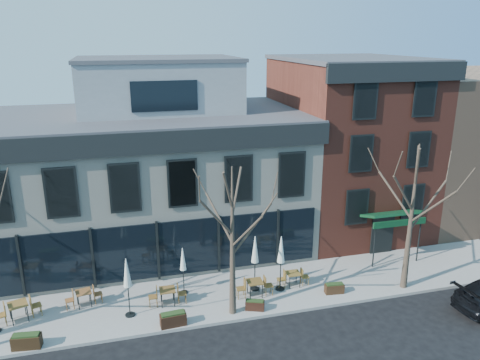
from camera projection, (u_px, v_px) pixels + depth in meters
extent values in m
plane|color=black|center=(160.00, 283.00, 24.60)|extent=(120.00, 120.00, 0.00)
cube|color=gray|center=(229.00, 294.00, 23.39)|extent=(33.50, 4.70, 0.15)
cube|color=beige|center=(148.00, 183.00, 28.03)|extent=(18.00, 10.00, 8.00)
cube|color=#47474C|center=(144.00, 115.00, 26.83)|extent=(18.30, 10.30, 0.30)
cube|color=black|center=(152.00, 143.00, 22.25)|extent=(18.30, 0.25, 1.10)
cube|color=black|center=(158.00, 250.00, 23.98)|extent=(17.20, 0.12, 3.00)
cube|color=gray|center=(158.00, 86.00, 27.54)|extent=(9.00, 6.50, 3.00)
cube|color=brown|center=(347.00, 146.00, 30.79)|extent=(8.00, 10.00, 11.00)
cube|color=#47474C|center=(353.00, 59.00, 29.15)|extent=(8.20, 10.20, 0.25)
cube|color=black|center=(399.00, 72.00, 24.55)|extent=(8.20, 0.25, 1.00)
cube|color=#0C351A|center=(392.00, 214.00, 26.16)|extent=(3.20, 1.66, 0.67)
cube|color=black|center=(382.00, 235.00, 27.39)|extent=(1.40, 0.10, 2.50)
cube|color=#8C664C|center=(463.00, 141.00, 34.32)|extent=(12.00, 12.00, 10.00)
cone|color=#382B21|center=(232.00, 243.00, 20.65)|extent=(0.34, 0.34, 7.04)
cylinder|color=#382B21|center=(252.00, 229.00, 20.89)|extent=(2.00, 0.46, 2.21)
cylinder|color=#382B21|center=(219.00, 218.00, 21.08)|extent=(0.93, 1.84, 1.91)
cylinder|color=#382B21|center=(217.00, 218.00, 19.81)|extent=(1.61, 0.68, 1.97)
cylinder|color=#382B21|center=(246.00, 232.00, 19.71)|extent=(0.93, 1.83, 2.03)
cone|color=#382B21|center=(411.00, 219.00, 22.81)|extent=(0.34, 0.34, 7.48)
cylinder|color=#382B21|center=(428.00, 205.00, 23.06)|extent=(2.12, 0.48, 2.35)
cylinder|color=#382B21|center=(395.00, 195.00, 23.26)|extent=(0.98, 1.94, 2.03)
cylinder|color=#382B21|center=(403.00, 194.00, 21.91)|extent=(1.71, 0.71, 2.09)
cylinder|color=#382B21|center=(433.00, 207.00, 21.81)|extent=(0.98, 1.94, 2.16)
cube|color=brown|center=(17.00, 304.00, 20.85)|extent=(1.00, 1.00, 0.05)
cylinder|color=black|center=(12.00, 318.00, 20.56)|extent=(0.05, 0.05, 0.81)
cylinder|color=black|center=(28.00, 313.00, 20.89)|extent=(0.05, 0.05, 0.81)
cylinder|color=black|center=(10.00, 311.00, 21.06)|extent=(0.05, 0.05, 0.81)
cylinder|color=black|center=(25.00, 307.00, 21.40)|extent=(0.05, 0.05, 0.81)
cube|color=brown|center=(83.00, 292.00, 22.05)|extent=(0.81, 0.81, 0.04)
cylinder|color=black|center=(79.00, 303.00, 21.80)|extent=(0.04, 0.04, 0.71)
cylinder|color=black|center=(91.00, 300.00, 22.03)|extent=(0.04, 0.04, 0.71)
cylinder|color=black|center=(77.00, 297.00, 22.28)|extent=(0.04, 0.04, 0.71)
cylinder|color=black|center=(89.00, 295.00, 22.51)|extent=(0.04, 0.04, 0.71)
cube|color=brown|center=(167.00, 290.00, 22.15)|extent=(0.76, 0.76, 0.04)
cylinder|color=black|center=(162.00, 301.00, 21.93)|extent=(0.04, 0.04, 0.76)
cylinder|color=black|center=(174.00, 299.00, 22.06)|extent=(0.04, 0.04, 0.76)
cylinder|color=black|center=(161.00, 294.00, 22.48)|extent=(0.04, 0.04, 0.76)
cylinder|color=black|center=(173.00, 293.00, 22.61)|extent=(0.04, 0.04, 0.76)
cube|color=brown|center=(255.00, 282.00, 22.86)|extent=(0.78, 0.78, 0.04)
cylinder|color=black|center=(250.00, 293.00, 22.63)|extent=(0.04, 0.04, 0.77)
cylinder|color=black|center=(262.00, 291.00, 22.76)|extent=(0.04, 0.04, 0.77)
cylinder|color=black|center=(247.00, 286.00, 23.19)|extent=(0.04, 0.04, 0.77)
cylinder|color=black|center=(259.00, 285.00, 23.32)|extent=(0.04, 0.04, 0.77)
cube|color=brown|center=(293.00, 273.00, 23.80)|extent=(0.71, 0.71, 0.04)
cylinder|color=black|center=(290.00, 283.00, 23.60)|extent=(0.04, 0.04, 0.70)
cylinder|color=black|center=(300.00, 281.00, 23.71)|extent=(0.04, 0.04, 0.70)
cylinder|color=black|center=(286.00, 277.00, 24.11)|extent=(0.04, 0.04, 0.70)
cylinder|color=black|center=(296.00, 276.00, 24.22)|extent=(0.04, 0.04, 0.70)
cylinder|color=black|center=(130.00, 315.00, 21.45)|extent=(0.46, 0.46, 0.06)
cylinder|color=black|center=(128.00, 293.00, 21.12)|extent=(0.05, 0.05, 2.30)
cone|color=silver|center=(127.00, 273.00, 20.81)|extent=(0.38, 0.38, 1.36)
cylinder|color=black|center=(184.00, 292.00, 23.35)|extent=(0.39, 0.39, 0.05)
cylinder|color=black|center=(183.00, 275.00, 23.07)|extent=(0.04, 0.04, 1.95)
cone|color=white|center=(183.00, 259.00, 22.80)|extent=(0.32, 0.32, 1.15)
cylinder|color=black|center=(255.00, 289.00, 23.67)|extent=(0.47, 0.47, 0.06)
cylinder|color=black|center=(255.00, 269.00, 23.33)|extent=(0.05, 0.05, 2.33)
cone|color=silver|center=(255.00, 249.00, 23.02)|extent=(0.38, 0.38, 1.38)
cylinder|color=black|center=(280.00, 289.00, 23.65)|extent=(0.47, 0.47, 0.06)
cylinder|color=black|center=(281.00, 269.00, 23.32)|extent=(0.05, 0.05, 2.33)
cone|color=silver|center=(281.00, 249.00, 23.00)|extent=(0.38, 0.38, 1.38)
cube|color=black|center=(27.00, 342.00, 19.16)|extent=(1.20, 0.60, 0.57)
cube|color=#1E3314|center=(26.00, 335.00, 19.07)|extent=(1.07, 0.49, 0.09)
cube|color=#311B10|center=(173.00, 320.00, 20.65)|extent=(1.17, 0.53, 0.57)
cube|color=#1E3314|center=(173.00, 314.00, 20.55)|extent=(1.05, 0.43, 0.09)
cube|color=black|center=(255.00, 305.00, 21.85)|extent=(0.95, 0.65, 0.44)
cube|color=#1E3314|center=(255.00, 301.00, 21.78)|extent=(0.85, 0.55, 0.07)
cube|color=#331F11|center=(334.00, 289.00, 23.27)|extent=(0.98, 0.47, 0.47)
cube|color=#1E3314|center=(335.00, 284.00, 23.20)|extent=(0.88, 0.39, 0.08)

